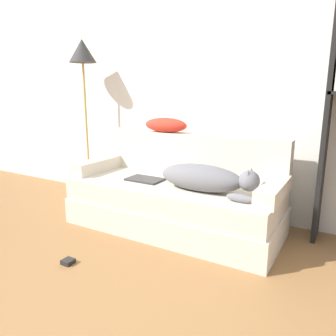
% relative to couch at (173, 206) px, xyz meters
% --- Properties ---
extents(wall_back, '(7.89, 0.06, 2.70)m').
position_rel_couch_xyz_m(wall_back, '(0.07, 0.60, 1.14)').
color(wall_back, silver).
rests_on(wall_back, ground_plane).
extents(couch, '(1.87, 0.81, 0.42)m').
position_rel_couch_xyz_m(couch, '(0.00, 0.00, 0.00)').
color(couch, beige).
rests_on(couch, ground_plane).
extents(couch_backrest, '(1.83, 0.15, 0.39)m').
position_rel_couch_xyz_m(couch_backrest, '(0.00, 0.33, 0.41)').
color(couch_backrest, beige).
rests_on(couch_backrest, couch).
extents(couch_arm_left, '(0.15, 0.62, 0.12)m').
position_rel_couch_xyz_m(couch_arm_left, '(-0.86, -0.01, 0.28)').
color(couch_arm_left, beige).
rests_on(couch_arm_left, couch).
extents(couch_arm_right, '(0.15, 0.62, 0.12)m').
position_rel_couch_xyz_m(couch_arm_right, '(0.86, -0.01, 0.28)').
color(couch_arm_right, beige).
rests_on(couch_arm_right, couch).
extents(dog, '(0.82, 0.29, 0.23)m').
position_rel_couch_xyz_m(dog, '(0.35, -0.10, 0.32)').
color(dog, slate).
rests_on(dog, couch).
extents(laptop, '(0.32, 0.21, 0.02)m').
position_rel_couch_xyz_m(laptop, '(-0.26, -0.07, 0.22)').
color(laptop, '#2D2D30').
rests_on(laptop, couch).
extents(throw_pillow, '(0.45, 0.18, 0.14)m').
position_rel_couch_xyz_m(throw_pillow, '(-0.26, 0.31, 0.68)').
color(throw_pillow, red).
rests_on(throw_pillow, couch_backrest).
extents(floor_lamp, '(0.29, 0.29, 1.75)m').
position_rel_couch_xyz_m(floor_lamp, '(-1.29, 0.31, 1.26)').
color(floor_lamp, tan).
rests_on(floor_lamp, ground_plane).
extents(power_adapter, '(0.08, 0.08, 0.03)m').
position_rel_couch_xyz_m(power_adapter, '(-0.34, -0.94, -0.19)').
color(power_adapter, black).
rests_on(power_adapter, ground_plane).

